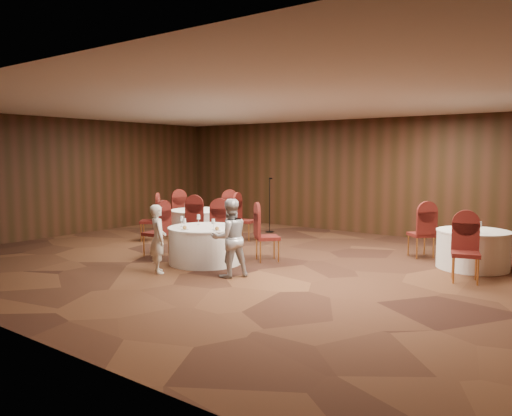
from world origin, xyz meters
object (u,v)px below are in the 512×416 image
Objects in this scene: table_main at (205,245)px; table_right at (473,249)px; mic_stand at (270,216)px; table_left at (200,223)px; woman_a at (158,239)px; woman_b at (230,238)px.

table_main and table_right have the same top height.
table_main is 4.34m from mic_stand.
mic_stand is at bearing 107.60° from table_main.
mic_stand is at bearing 62.43° from table_left.
table_left is at bearing -176.14° from table_right.
table_main is at bearing -148.63° from table_right.
woman_a is (1.19, -5.29, 0.19)m from mic_stand.
mic_stand reaches higher than woman_b.
table_right is at bearing 3.86° from table_left.
mic_stand is (0.97, 1.86, 0.08)m from table_left.
table_right is 1.07× the size of woman_a.
table_main is 1.19m from woman_a.
mic_stand is 1.10× the size of woman_b.
table_main is 1.34m from woman_b.
woman_b is (-3.34, -3.34, 0.33)m from table_right.
table_right is 6.04m from woman_a.
table_main is at bearing -87.74° from woman_b.
table_left is 1.10× the size of woman_b.
mic_stand is at bearing -44.98° from woman_a.
table_main is 0.97× the size of table_left.
table_main is at bearing -72.40° from mic_stand.
table_left and table_right have the same top height.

